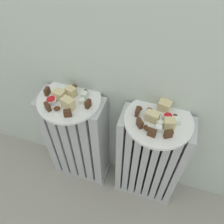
# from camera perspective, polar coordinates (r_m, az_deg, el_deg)

# --- Properties ---
(radiator_left) EXTENTS (0.30, 0.13, 0.57)m
(radiator_left) POSITION_cam_1_polar(r_m,az_deg,el_deg) (1.16, -8.75, -7.39)
(radiator_left) COLOR #B2B2B7
(radiator_left) RESTS_ON ground_plane
(radiator_right) EXTENTS (0.30, 0.13, 0.57)m
(radiator_right) POSITION_cam_1_polar(r_m,az_deg,el_deg) (1.10, 9.34, -12.06)
(radiator_right) COLOR #B2B2B7
(radiator_right) RESTS_ON ground_plane
(plate_left) EXTENTS (0.26, 0.26, 0.01)m
(plate_left) POSITION_cam_1_polar(r_m,az_deg,el_deg) (0.93, -10.84, 3.08)
(plate_left) COLOR white
(plate_left) RESTS_ON radiator_left
(plate_right) EXTENTS (0.26, 0.26, 0.01)m
(plate_right) POSITION_cam_1_polar(r_m,az_deg,el_deg) (0.86, 11.75, -2.09)
(plate_right) COLOR white
(plate_right) RESTS_ON radiator_right
(dark_cake_slice_left_0) EXTENTS (0.02, 0.03, 0.03)m
(dark_cake_slice_left_0) POSITION_cam_1_polar(r_m,az_deg,el_deg) (0.95, -16.17, 5.05)
(dark_cake_slice_left_0) COLOR #472B19
(dark_cake_slice_left_0) RESTS_ON plate_left
(dark_cake_slice_left_1) EXTENTS (0.03, 0.03, 0.03)m
(dark_cake_slice_left_1) POSITION_cam_1_polar(r_m,az_deg,el_deg) (0.89, -16.08, 1.30)
(dark_cake_slice_left_1) COLOR #472B19
(dark_cake_slice_left_1) RESTS_ON plate_left
(dark_cake_slice_left_2) EXTENTS (0.03, 0.02, 0.03)m
(dark_cake_slice_left_2) POSITION_cam_1_polar(r_m,az_deg,el_deg) (0.85, -11.25, -0.31)
(dark_cake_slice_left_2) COLOR #472B19
(dark_cake_slice_left_2) RESTS_ON plate_left
(dark_cake_slice_left_3) EXTENTS (0.02, 0.03, 0.03)m
(dark_cake_slice_left_3) POSITION_cam_1_polar(r_m,az_deg,el_deg) (0.87, -6.12, 2.05)
(dark_cake_slice_left_3) COLOR #472B19
(dark_cake_slice_left_3) RESTS_ON plate_left
(marble_cake_slice_left_0) EXTENTS (0.05, 0.04, 0.04)m
(marble_cake_slice_left_0) POSITION_cam_1_polar(r_m,az_deg,el_deg) (0.92, -13.23, 4.30)
(marble_cake_slice_left_0) COLOR beige
(marble_cake_slice_left_0) RESTS_ON plate_left
(marble_cake_slice_left_1) EXTENTS (0.05, 0.04, 0.04)m
(marble_cake_slice_left_1) POSITION_cam_1_polar(r_m,az_deg,el_deg) (0.92, -10.38, 5.05)
(marble_cake_slice_left_1) COLOR beige
(marble_cake_slice_left_1) RESTS_ON plate_left
(marble_cake_slice_left_2) EXTENTS (0.06, 0.05, 0.05)m
(marble_cake_slice_left_2) POSITION_cam_1_polar(r_m,az_deg,el_deg) (0.87, -11.12, 2.16)
(marble_cake_slice_left_2) COLOR beige
(marble_cake_slice_left_2) RESTS_ON plate_left
(turkish_delight_left_0) EXTENTS (0.04, 0.04, 0.03)m
(turkish_delight_left_0) POSITION_cam_1_polar(r_m,az_deg,el_deg) (0.95, -12.50, 5.53)
(turkish_delight_left_0) COLOR white
(turkish_delight_left_0) RESTS_ON plate_left
(turkish_delight_left_1) EXTENTS (0.03, 0.03, 0.03)m
(turkish_delight_left_1) POSITION_cam_1_polar(r_m,az_deg,el_deg) (0.91, -7.13, 4.33)
(turkish_delight_left_1) COLOR white
(turkish_delight_left_1) RESTS_ON plate_left
(turkish_delight_left_2) EXTENTS (0.03, 0.03, 0.02)m
(turkish_delight_left_2) POSITION_cam_1_polar(r_m,az_deg,el_deg) (0.89, -7.60, 2.87)
(turkish_delight_left_2) COLOR white
(turkish_delight_left_2) RESTS_ON plate_left
(medjool_date_left_0) EXTENTS (0.03, 0.03, 0.02)m
(medjool_date_left_0) POSITION_cam_1_polar(r_m,az_deg,el_deg) (0.96, -9.61, 6.34)
(medjool_date_left_0) COLOR #4C2814
(medjool_date_left_0) RESTS_ON plate_left
(medjool_date_left_1) EXTENTS (0.03, 0.03, 0.02)m
(medjool_date_left_1) POSITION_cam_1_polar(r_m,az_deg,el_deg) (0.89, -13.82, 0.92)
(medjool_date_left_1) COLOR #4C2814
(medjool_date_left_1) RESTS_ON plate_left
(medjool_date_left_2) EXTENTS (0.02, 0.03, 0.02)m
(medjool_date_left_2) POSITION_cam_1_polar(r_m,az_deg,el_deg) (0.93, -6.81, 5.20)
(medjool_date_left_2) COLOR #4C2814
(medjool_date_left_2) RESTS_ON plate_left
(jam_bowl_left) EXTENTS (0.04, 0.04, 0.02)m
(jam_bowl_left) POSITION_cam_1_polar(r_m,az_deg,el_deg) (0.92, -15.21, 2.83)
(jam_bowl_left) COLOR white
(jam_bowl_left) RESTS_ON plate_left
(dark_cake_slice_right_0) EXTENTS (0.02, 0.03, 0.03)m
(dark_cake_slice_right_0) POSITION_cam_1_polar(r_m,az_deg,el_deg) (0.84, 6.52, 0.09)
(dark_cake_slice_right_0) COLOR #472B19
(dark_cake_slice_right_0) RESTS_ON plate_right
(dark_cake_slice_right_1) EXTENTS (0.03, 0.03, 0.03)m
(dark_cake_slice_right_1) POSITION_cam_1_polar(r_m,az_deg,el_deg) (0.81, 7.05, -2.88)
(dark_cake_slice_right_1) COLOR #472B19
(dark_cake_slice_right_1) RESTS_ON plate_right
(dark_cake_slice_right_2) EXTENTS (0.03, 0.02, 0.03)m
(dark_cake_slice_right_2) POSITION_cam_1_polar(r_m,az_deg,el_deg) (0.79, 10.11, -5.18)
(dark_cake_slice_right_2) COLOR #472B19
(dark_cake_slice_right_2) RESTS_ON plate_right
(dark_cake_slice_right_3) EXTENTS (0.03, 0.03, 0.03)m
(dark_cake_slice_right_3) POSITION_cam_1_polar(r_m,az_deg,el_deg) (0.80, 14.15, -5.46)
(dark_cake_slice_right_3) COLOR #472B19
(dark_cake_slice_right_3) RESTS_ON plate_right
(marble_cake_slice_right_0) EXTENTS (0.04, 0.04, 0.04)m
(marble_cake_slice_right_0) POSITION_cam_1_polar(r_m,az_deg,el_deg) (0.82, 14.39, -2.88)
(marble_cake_slice_right_0) COLOR beige
(marble_cake_slice_right_0) RESTS_ON plate_right
(marble_cake_slice_right_1) EXTENTS (0.05, 0.04, 0.04)m
(marble_cake_slice_right_1) POSITION_cam_1_polar(r_m,az_deg,el_deg) (0.83, 10.22, -1.16)
(marble_cake_slice_right_1) COLOR beige
(marble_cake_slice_right_1) RESTS_ON plate_right
(marble_cake_slice_right_2) EXTENTS (0.05, 0.05, 0.04)m
(marble_cake_slice_right_2) POSITION_cam_1_polar(r_m,az_deg,el_deg) (0.88, 13.24, 1.57)
(marble_cake_slice_right_2) COLOR beige
(marble_cake_slice_right_2) RESTS_ON plate_right
(turkish_delight_right_0) EXTENTS (0.03, 0.03, 0.02)m
(turkish_delight_right_0) POSITION_cam_1_polar(r_m,az_deg,el_deg) (0.83, 12.16, -2.88)
(turkish_delight_right_0) COLOR white
(turkish_delight_right_0) RESTS_ON plate_right
(turkish_delight_right_1) EXTENTS (0.02, 0.02, 0.02)m
(turkish_delight_right_1) POSITION_cam_1_polar(r_m,az_deg,el_deg) (0.81, 11.77, -4.15)
(turkish_delight_right_1) COLOR white
(turkish_delight_right_1) RESTS_ON plate_right
(turkish_delight_right_2) EXTENTS (0.03, 0.03, 0.02)m
(turkish_delight_right_2) POSITION_cam_1_polar(r_m,az_deg,el_deg) (0.85, 16.05, -2.14)
(turkish_delight_right_2) COLOR white
(turkish_delight_right_2) RESTS_ON plate_right
(medjool_date_right_0) EXTENTS (0.03, 0.03, 0.02)m
(medjool_date_right_0) POSITION_cam_1_polar(r_m,az_deg,el_deg) (0.87, 9.71, 0.46)
(medjool_date_right_0) COLOR #4C2814
(medjool_date_right_0) RESTS_ON plate_right
(medjool_date_right_1) EXTENTS (0.03, 0.02, 0.01)m
(medjool_date_right_1) POSITION_cam_1_polar(r_m,az_deg,el_deg) (0.87, 7.06, 1.04)
(medjool_date_right_1) COLOR #4C2814
(medjool_date_right_1) RESTS_ON plate_right
(medjool_date_right_2) EXTENTS (0.03, 0.03, 0.02)m
(medjool_date_right_2) POSITION_cam_1_polar(r_m,az_deg,el_deg) (0.81, 8.68, -4.00)
(medjool_date_right_2) COLOR #4C2814
(medjool_date_right_2) RESTS_ON plate_right
(medjool_date_right_3) EXTENTS (0.03, 0.03, 0.02)m
(medjool_date_right_3) POSITION_cam_1_polar(r_m,az_deg,el_deg) (0.87, 15.62, -1.04)
(medjool_date_right_3) COLOR #4C2814
(medjool_date_right_3) RESTS_ON plate_right
(jam_bowl_right) EXTENTS (0.04, 0.04, 0.02)m
(jam_bowl_right) POSITION_cam_1_polar(r_m,az_deg,el_deg) (0.85, 13.98, -1.28)
(jam_bowl_right) COLOR white
(jam_bowl_right) RESTS_ON plate_right
(fork) EXTENTS (0.05, 0.10, 0.00)m
(fork) POSITION_cam_1_polar(r_m,az_deg,el_deg) (0.90, -10.62, 1.85)
(fork) COLOR #B7B7BC
(fork) RESTS_ON plate_left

